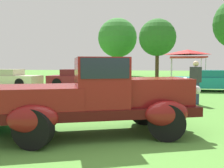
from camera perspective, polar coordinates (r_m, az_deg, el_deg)
The scene contains 9 objects.
ground_plane at distance 5.23m, azimuth 0.66°, elevation -12.82°, with size 120.00×120.00×0.00m, color #4C8433.
feature_pickup_truck at distance 5.52m, azimuth -3.52°, elevation -2.69°, with size 4.57×3.06×1.70m.
show_car_cream at distance 18.71m, azimuth -22.39°, elevation 1.21°, with size 4.29×1.72×1.22m.
show_car_burgundy at distance 17.23m, azimuth -7.81°, elevation 1.25°, with size 3.95×1.73×1.22m.
show_car_teal at distance 15.77m, azimuth 21.47°, elevation 0.69°, with size 4.25×1.90×1.22m.
spectator_between_cars at distance 10.34m, azimuth 18.37°, elevation 0.69°, with size 0.44×0.46×1.69m.
canopy_tent_left_field at distance 20.71m, azimuth 16.72°, elevation 6.68°, with size 2.67×2.67×2.71m.
treeline_far_left at distance 35.18m, azimuth 1.25°, elevation 10.38°, with size 5.35×5.35×7.87m.
treeline_mid_left at distance 31.04m, azimuth 10.24°, elevation 10.30°, with size 4.43×4.43×6.99m.
Camera 1 is at (0.97, -4.89, 1.55)m, focal length 40.36 mm.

